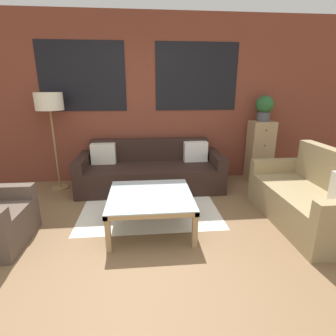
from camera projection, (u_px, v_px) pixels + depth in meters
name	position (u px, v px, depth m)	size (l,w,h in m)	color
ground_plane	(145.00, 259.00, 2.63)	(16.00, 16.00, 0.00)	brown
wall_back_brick	(141.00, 101.00, 4.52)	(8.40, 0.09, 2.80)	brown
rug	(150.00, 206.00, 3.78)	(1.88, 1.53, 0.00)	silver
couch_dark	(151.00, 172.00, 4.41)	(2.35, 0.88, 0.78)	black
settee_vintage	(310.00, 199.00, 3.25)	(0.80, 1.62, 0.92)	#99845B
coffee_table	(150.00, 199.00, 3.11)	(0.98, 0.98, 0.43)	silver
floor_lamp	(49.00, 105.00, 4.04)	(0.42, 0.42, 1.56)	olive
drawer_cabinet	(260.00, 151.00, 4.73)	(0.40, 0.36, 1.07)	tan
potted_plant	(264.00, 107.00, 4.50)	(0.30, 0.30, 0.44)	#47474C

